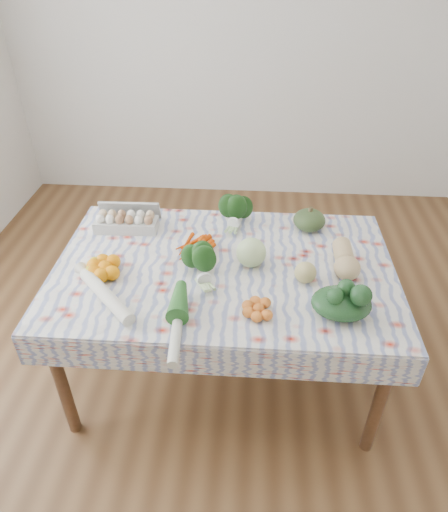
% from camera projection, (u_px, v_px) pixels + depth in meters
% --- Properties ---
extents(ground, '(4.50, 4.50, 0.00)m').
position_uv_depth(ground, '(224.00, 369.00, 2.68)').
color(ground, brown).
rests_on(ground, ground).
extents(wall_back, '(4.00, 0.04, 2.80)m').
position_uv_depth(wall_back, '(244.00, 35.00, 3.68)').
color(wall_back, silver).
rests_on(wall_back, ground).
extents(dining_table, '(1.60, 1.00, 0.75)m').
position_uv_depth(dining_table, '(224.00, 279.00, 2.28)').
color(dining_table, brown).
rests_on(dining_table, ground).
extents(tablecloth, '(1.66, 1.06, 0.01)m').
position_uv_depth(tablecloth, '(224.00, 267.00, 2.24)').
color(tablecloth, silver).
rests_on(tablecloth, dining_table).
extents(egg_carton, '(0.34, 0.14, 0.09)m').
position_uv_depth(egg_carton, '(126.00, 223.00, 2.47)').
color(egg_carton, '#B5B5B0').
rests_on(egg_carton, tablecloth).
extents(carrot_bunch, '(0.30, 0.29, 0.04)m').
position_uv_depth(carrot_bunch, '(197.00, 250.00, 2.30)').
color(carrot_bunch, '#C83F03').
rests_on(carrot_bunch, tablecloth).
extents(kale_bunch, '(0.21, 0.19, 0.16)m').
position_uv_depth(kale_bunch, '(236.00, 213.00, 2.49)').
color(kale_bunch, '#173D12').
rests_on(kale_bunch, tablecloth).
extents(kabocha_squash, '(0.21, 0.21, 0.11)m').
position_uv_depth(kabocha_squash, '(309.00, 220.00, 2.47)').
color(kabocha_squash, '#364B24').
rests_on(kabocha_squash, tablecloth).
extents(cabbage, '(0.17, 0.17, 0.15)m').
position_uv_depth(cabbage, '(251.00, 252.00, 2.20)').
color(cabbage, '#BDDA91').
rests_on(cabbage, tablecloth).
extents(butternut_squash, '(0.13, 0.27, 0.12)m').
position_uv_depth(butternut_squash, '(345.00, 258.00, 2.18)').
color(butternut_squash, tan).
rests_on(butternut_squash, tablecloth).
extents(orange_cluster, '(0.27, 0.27, 0.08)m').
position_uv_depth(orange_cluster, '(105.00, 268.00, 2.16)').
color(orange_cluster, orange).
rests_on(orange_cluster, tablecloth).
extents(broccoli, '(0.21, 0.21, 0.12)m').
position_uv_depth(broccoli, '(201.00, 269.00, 2.11)').
color(broccoli, '#1C4A16').
rests_on(broccoli, tablecloth).
extents(mandarin_cluster, '(0.18, 0.18, 0.05)m').
position_uv_depth(mandarin_cluster, '(259.00, 308.00, 1.94)').
color(mandarin_cluster, orange).
rests_on(mandarin_cluster, tablecloth).
extents(grapefruit, '(0.12, 0.12, 0.10)m').
position_uv_depth(grapefruit, '(305.00, 272.00, 2.10)').
color(grapefruit, tan).
rests_on(grapefruit, tablecloth).
extents(spinach_bag, '(0.30, 0.26, 0.11)m').
position_uv_depth(spinach_bag, '(341.00, 303.00, 1.92)').
color(spinach_bag, '#153618').
rests_on(spinach_bag, tablecloth).
extents(daikon, '(0.34, 0.35, 0.06)m').
position_uv_depth(daikon, '(106.00, 296.00, 2.00)').
color(daikon, white).
rests_on(daikon, tablecloth).
extents(leek, '(0.08, 0.43, 0.05)m').
position_uv_depth(leek, '(177.00, 324.00, 1.87)').
color(leek, silver).
rests_on(leek, tablecloth).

